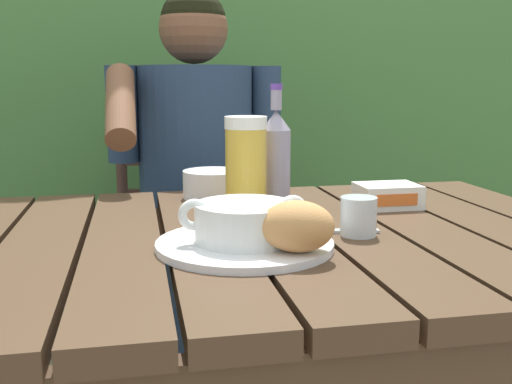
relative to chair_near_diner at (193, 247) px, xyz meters
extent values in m
cube|color=#49311F|center=(-0.33, -0.86, 0.25)|extent=(0.12, 0.84, 0.04)
cube|color=#49311F|center=(-0.19, -0.86, 0.25)|extent=(0.12, 0.84, 0.04)
cube|color=#49311F|center=(-0.06, -0.86, 0.25)|extent=(0.12, 0.84, 0.04)
cube|color=#49311F|center=(0.07, -0.86, 0.25)|extent=(0.12, 0.84, 0.04)
cube|color=#49311F|center=(0.21, -0.86, 0.25)|extent=(0.12, 0.84, 0.04)
cube|color=#49311F|center=(0.34, -0.86, 0.25)|extent=(0.12, 0.84, 0.04)
cube|color=#49311F|center=(0.47, -0.86, 0.25)|extent=(0.12, 0.84, 0.04)
cube|color=#49311F|center=(0.07, -1.25, 0.19)|extent=(1.14, 0.03, 0.08)
cube|color=#49311F|center=(0.07, -0.47, 0.19)|extent=(1.14, 0.03, 0.08)
cube|color=#49311F|center=(-0.48, -0.48, -0.12)|extent=(0.06, 0.06, 0.68)
cube|color=#49311F|center=(0.62, -0.48, -0.12)|extent=(0.06, 0.06, 0.68)
cube|color=#46763A|center=(0.07, 0.62, 0.50)|extent=(3.75, 0.60, 1.92)
cylinder|color=#4C3823|center=(-0.09, 0.77, 0.61)|extent=(0.10, 0.10, 2.13)
cylinder|color=#4C3823|center=(-0.18, 0.77, 0.71)|extent=(0.10, 0.10, 2.33)
cylinder|color=#442B23|center=(0.22, -0.28, -0.24)|extent=(0.04, 0.04, 0.43)
cylinder|color=#442B23|center=(-0.22, -0.28, -0.24)|extent=(0.04, 0.04, 0.43)
cylinder|color=#442B23|center=(0.22, 0.16, -0.24)|extent=(0.04, 0.04, 0.43)
cylinder|color=#442B23|center=(-0.22, 0.16, -0.24)|extent=(0.04, 0.04, 0.43)
cube|color=#442B23|center=(0.00, -0.06, -0.01)|extent=(0.47, 0.47, 0.02)
cylinder|color=#442B23|center=(0.22, 0.16, 0.22)|extent=(0.04, 0.04, 0.48)
cylinder|color=#442B23|center=(-0.22, 0.16, 0.22)|extent=(0.04, 0.04, 0.48)
cube|color=#442B23|center=(0.00, 0.16, 0.15)|extent=(0.43, 0.02, 0.04)
cube|color=#442B23|center=(0.00, 0.16, 0.27)|extent=(0.43, 0.02, 0.04)
cube|color=#442B23|center=(0.00, 0.16, 0.39)|extent=(0.43, 0.02, 0.04)
cylinder|color=navy|center=(0.08, -0.36, -0.23)|extent=(0.11, 0.11, 0.45)
cylinder|color=navy|center=(0.08, -0.26, 0.05)|extent=(0.13, 0.40, 0.13)
cylinder|color=navy|center=(-0.09, -0.36, -0.23)|extent=(0.11, 0.11, 0.45)
cylinder|color=navy|center=(-0.09, -0.26, 0.05)|extent=(0.13, 0.40, 0.13)
cylinder|color=navy|center=(0.00, -0.16, 0.31)|extent=(0.32, 0.32, 0.51)
sphere|color=brown|center=(0.00, -0.16, 0.66)|extent=(0.19, 0.19, 0.19)
sphere|color=black|center=(0.00, -0.16, 0.68)|extent=(0.18, 0.18, 0.18)
cylinder|color=navy|center=(0.20, -0.18, 0.43)|extent=(0.08, 0.08, 0.26)
cylinder|color=navy|center=(-0.20, -0.18, 0.43)|extent=(0.08, 0.08, 0.26)
cylinder|color=brown|center=(-0.20, -0.34, 0.46)|extent=(0.07, 0.25, 0.21)
cylinder|color=white|center=(0.00, -0.96, 0.27)|extent=(0.28, 0.28, 0.01)
cylinder|color=white|center=(0.00, -0.96, 0.31)|extent=(0.16, 0.16, 0.06)
cylinder|color=#B6581D|center=(0.00, -0.96, 0.32)|extent=(0.14, 0.14, 0.01)
torus|color=white|center=(-0.08, -0.96, 0.32)|extent=(0.05, 0.01, 0.05)
torus|color=white|center=(0.07, -0.96, 0.32)|extent=(0.05, 0.01, 0.05)
ellipsoid|color=tan|center=(0.06, -1.03, 0.31)|extent=(0.13, 0.11, 0.08)
cylinder|color=gold|center=(0.04, -0.74, 0.35)|extent=(0.08, 0.08, 0.17)
cylinder|color=white|center=(0.04, -0.74, 0.44)|extent=(0.08, 0.08, 0.02)
cylinder|color=#93899D|center=(0.11, -0.69, 0.34)|extent=(0.06, 0.06, 0.16)
cone|color=#93899D|center=(0.11, -0.69, 0.45)|extent=(0.06, 0.06, 0.04)
cylinder|color=#93899D|center=(0.11, -0.69, 0.48)|extent=(0.02, 0.02, 0.04)
cylinder|color=#5F3899|center=(0.11, -0.69, 0.51)|extent=(0.02, 0.02, 0.01)
cylinder|color=silver|center=(0.20, -0.92, 0.30)|extent=(0.06, 0.06, 0.07)
cube|color=white|center=(0.34, -0.71, 0.29)|extent=(0.12, 0.09, 0.05)
cube|color=orange|center=(0.34, -0.76, 0.29)|extent=(0.09, 0.00, 0.02)
cube|color=silver|center=(0.18, -0.90, 0.27)|extent=(0.12, 0.04, 0.00)
cube|color=black|center=(0.12, -0.88, 0.27)|extent=(0.07, 0.03, 0.01)
cylinder|color=white|center=(0.00, -0.54, 0.29)|extent=(0.13, 0.13, 0.06)
camera|label=1|loc=(-0.17, -1.85, 0.52)|focal=41.89mm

